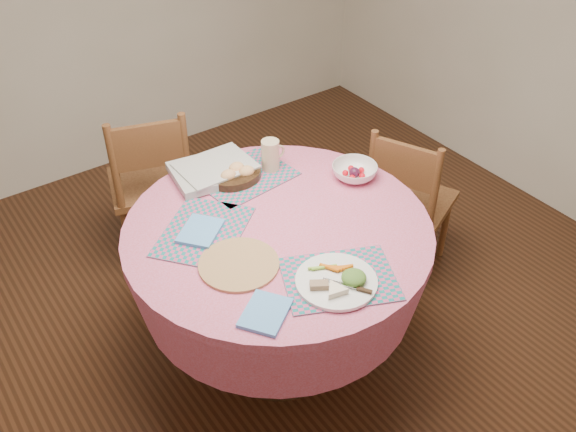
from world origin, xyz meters
The scene contains 15 objects.
ground centered at (0.00, 0.00, 0.00)m, with size 4.00×4.00×0.00m, color #331C0F.
dining_table centered at (0.00, 0.00, 0.56)m, with size 1.24×1.24×0.75m.
chair_right centered at (0.87, 0.12, 0.44)m, with size 0.50×0.51×0.85m.
chair_back centered at (-0.12, 0.97, 0.47)m, with size 0.52×0.51×0.90m.
placemat_front centered at (0.01, -0.38, 0.75)m, with size 0.40×0.30×0.01m, color #157677.
placemat_left centered at (-0.26, 0.14, 0.75)m, with size 0.40×0.30×0.01m, color #157677.
placemat_back centered at (0.08, 0.37, 0.75)m, with size 0.40×0.30×0.01m, color #157677.
wicker_trivet centered at (-0.25, -0.11, 0.76)m, with size 0.30×0.30×0.01m, color olive.
napkin_near centered at (-0.31, -0.37, 0.76)m, with size 0.18×0.14×0.01m, color #5A9EE8.
napkin_far centered at (-0.27, 0.14, 0.76)m, with size 0.18×0.14×0.01m, color #5A9EE8.
dinner_plate centered at (-0.01, -0.40, 0.77)m, with size 0.29×0.29×0.05m.
bread_bowl centered at (0.04, 0.37, 0.78)m, with size 0.23×0.23×0.08m.
latte_mug centered at (0.21, 0.36, 0.83)m, with size 0.12×0.08×0.14m.
fruit_bowl centered at (0.47, 0.09, 0.78)m, with size 0.22×0.22×0.06m.
newspaper_stack centered at (-0.02, 0.47, 0.78)m, with size 0.38×0.32×0.04m.
Camera 1 is at (-1.13, -1.64, 2.33)m, focal length 40.00 mm.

